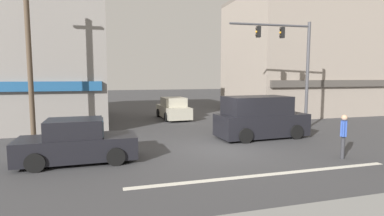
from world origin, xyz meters
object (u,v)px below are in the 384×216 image
object	(u,v)px
sedan_crossing_center	(78,143)
pedestrian_mid_crossing	(344,134)
traffic_light_mast	(293,58)
utility_pole_near_left	(29,57)
van_parked_curbside	(260,118)
sedan_waiting_far	(173,109)

from	to	relation	value
sedan_crossing_center	pedestrian_mid_crossing	xyz separation A→B (m)	(9.62, -2.22, 0.24)
traffic_light_mast	utility_pole_near_left	bearing A→B (deg)	-178.93
van_parked_curbside	pedestrian_mid_crossing	distance (m)	4.51
van_parked_curbside	sedan_crossing_center	world-z (taller)	van_parked_curbside
utility_pole_near_left	sedan_waiting_far	distance (m)	10.87
utility_pole_near_left	pedestrian_mid_crossing	bearing A→B (deg)	-25.53
traffic_light_mast	van_parked_curbside	xyz separation A→B (m)	(-2.83, -1.51, -3.17)
sedan_crossing_center	pedestrian_mid_crossing	world-z (taller)	pedestrian_mid_crossing
van_parked_curbside	sedan_crossing_center	xyz separation A→B (m)	(-8.51, -2.14, -0.29)
utility_pole_near_left	van_parked_curbside	xyz separation A→B (m)	(10.67, -1.26, -2.94)
sedan_crossing_center	pedestrian_mid_crossing	distance (m)	9.88
pedestrian_mid_crossing	traffic_light_mast	bearing A→B (deg)	73.78
van_parked_curbside	sedan_waiting_far	xyz separation A→B (m)	(-2.74, 7.95, -0.29)
traffic_light_mast	van_parked_curbside	world-z (taller)	traffic_light_mast
sedan_crossing_center	sedan_waiting_far	bearing A→B (deg)	60.24
traffic_light_mast	van_parked_curbside	distance (m)	4.51
van_parked_curbside	sedan_waiting_far	bearing A→B (deg)	108.99
pedestrian_mid_crossing	van_parked_curbside	bearing A→B (deg)	104.37
sedan_crossing_center	van_parked_curbside	bearing A→B (deg)	14.15
sedan_crossing_center	sedan_waiting_far	distance (m)	11.62
utility_pole_near_left	sedan_crossing_center	distance (m)	5.17
utility_pole_near_left	sedan_crossing_center	world-z (taller)	utility_pole_near_left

